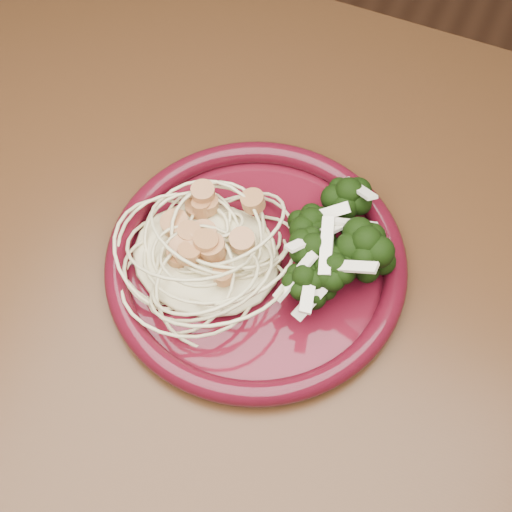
% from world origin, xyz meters
% --- Properties ---
extents(dining_table, '(1.20, 0.80, 0.75)m').
position_xyz_m(dining_table, '(0.00, 0.00, 0.65)').
color(dining_table, '#472814').
rests_on(dining_table, ground).
extents(dinner_plate, '(0.34, 0.34, 0.02)m').
position_xyz_m(dinner_plate, '(-0.05, 0.04, 0.76)').
color(dinner_plate, '#4A0B17').
rests_on(dinner_plate, dining_table).
extents(spaghetti_pile, '(0.16, 0.15, 0.03)m').
position_xyz_m(spaghetti_pile, '(-0.09, 0.02, 0.77)').
color(spaghetti_pile, beige).
rests_on(spaghetti_pile, dinner_plate).
extents(scallop_cluster, '(0.15, 0.15, 0.04)m').
position_xyz_m(scallop_cluster, '(-0.09, 0.02, 0.81)').
color(scallop_cluster, tan).
rests_on(scallop_cluster, spaghetti_pile).
extents(broccoli_pile, '(0.13, 0.16, 0.05)m').
position_xyz_m(broccoli_pile, '(-0.00, 0.05, 0.78)').
color(broccoli_pile, black).
rests_on(broccoli_pile, dinner_plate).
extents(onion_garnish, '(0.09, 0.11, 0.05)m').
position_xyz_m(onion_garnish, '(-0.00, 0.05, 0.81)').
color(onion_garnish, white).
rests_on(onion_garnish, broccoli_pile).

